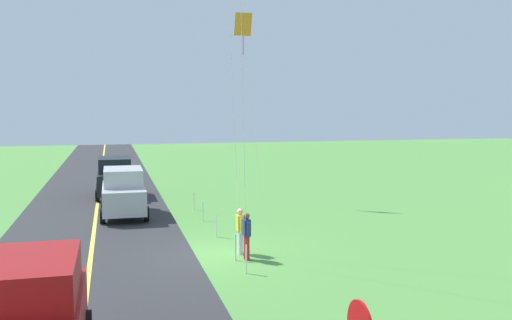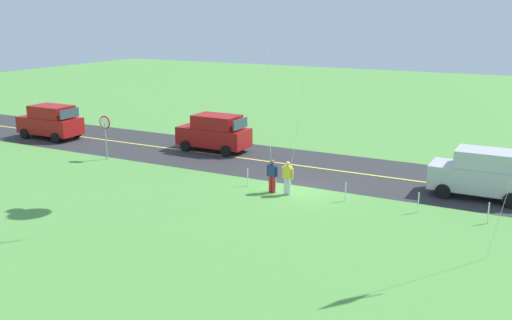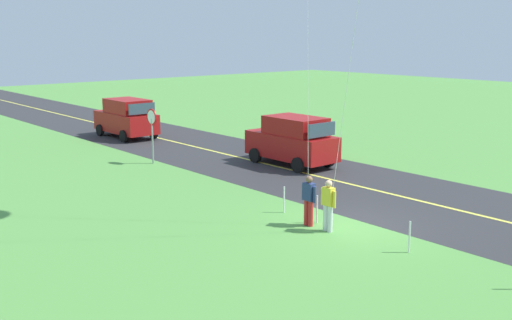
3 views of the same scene
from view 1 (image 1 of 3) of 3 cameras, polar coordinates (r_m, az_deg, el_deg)
ground_plane at (r=19.66m, az=-4.70°, el=-9.80°), size 120.00×120.00×0.10m
asphalt_road at (r=19.39m, az=-16.61°, el=-10.07°), size 120.00×7.00×0.00m
road_centre_stripe at (r=19.39m, az=-16.61°, el=-10.06°), size 120.00×0.16×0.00m
car_suv_foreground at (r=11.78m, az=-22.08°, el=-14.58°), size 4.40×2.12×2.24m
car_parked_west_near at (r=26.90m, az=-13.39°, el=-3.18°), size 4.40×2.12×2.24m
car_parked_west_far at (r=32.79m, az=-14.22°, el=-1.67°), size 4.40×2.12×2.24m
person_adult_near at (r=18.82m, az=-0.97°, el=-7.61°), size 0.58×0.22×1.60m
person_adult_companion at (r=19.54m, az=-1.65°, el=-7.12°), size 0.58×0.22×1.60m
kite_green_far at (r=30.44m, az=-1.30°, el=13.36°), size 1.94×1.08×10.13m
fence_post_0 at (r=27.97m, az=-6.36°, el=-4.20°), size 0.05×0.05×0.90m
fence_post_1 at (r=25.27m, az=-5.44°, el=-5.22°), size 0.05×0.05×0.90m
fence_post_2 at (r=22.16m, az=-4.09°, el=-6.72°), size 0.05×0.05×0.90m
fence_post_3 at (r=18.82m, az=-2.11°, el=-8.90°), size 0.05×0.05×0.90m
fence_post_4 at (r=17.40m, az=-1.01°, el=-10.10°), size 0.05×0.05×0.90m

